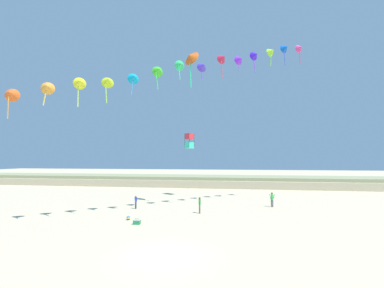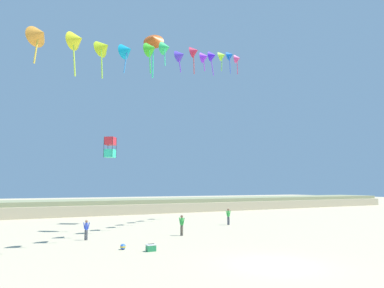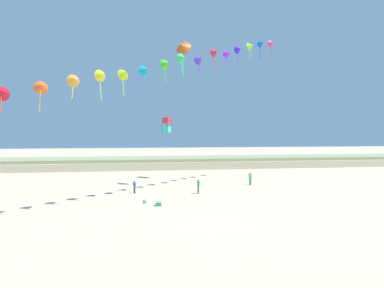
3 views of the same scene
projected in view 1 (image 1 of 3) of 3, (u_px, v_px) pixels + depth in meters
The scene contains 10 objects.
ground_plane at pixel (165, 255), 14.82m from camera, with size 240.00×240.00×0.00m, color #C1B28E.
dune_ridge at pixel (214, 181), 53.27m from camera, with size 120.00×10.62×2.04m.
person_near_left at pixel (136, 201), 28.71m from camera, with size 0.47×0.35×1.49m.
person_near_right at pixel (272, 198), 29.78m from camera, with size 0.59×0.23×1.70m.
person_mid_center at pixel (200, 204), 26.31m from camera, with size 0.32×0.56×1.65m.
kite_banner_string at pixel (170, 69), 26.25m from camera, with size 31.82×21.89×20.97m.
large_kite_low_lead at pixel (189, 141), 38.67m from camera, with size 1.46×1.46×2.25m.
large_kite_mid_trail at pixel (190, 57), 30.63m from camera, with size 2.37×2.16×4.74m.
beach_cooler at pixel (137, 222), 21.88m from camera, with size 0.58×0.41×0.46m.
beach_ball at pixel (128, 218), 23.45m from camera, with size 0.36×0.36×0.36m.
Camera 1 is at (3.94, -14.74, 5.58)m, focal length 24.00 mm.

